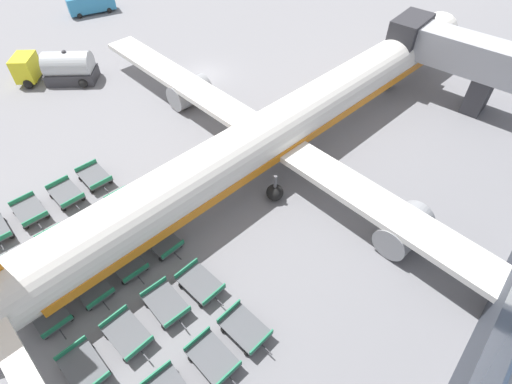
{
  "coord_description": "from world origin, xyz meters",
  "views": [
    {
      "loc": [
        27.14,
        -24.29,
        20.53
      ],
      "look_at": [
        15.56,
        -10.49,
        1.82
      ],
      "focal_mm": 28.0,
      "sensor_mm": 36.0,
      "label": 1
    }
  ],
  "objects_px": {
    "baggage_dolly_row_mid_b_col_e": "(213,358)",
    "baggage_dolly_row_far_col_c": "(161,241)",
    "service_van": "(91,3)",
    "baggage_dolly_row_far_col_e": "(245,329)",
    "baggage_dolly_row_far_col_a": "(94,177)",
    "baggage_dolly_row_near_col_d": "(84,368)",
    "baggage_dolly_row_mid_a_col_b": "(57,246)",
    "baggage_dolly_row_mid_b_col_b": "(95,225)",
    "baggage_dolly_row_mid_a_col_c": "(91,287)",
    "baggage_dolly_row_far_col_d": "(200,284)",
    "baggage_dolly_row_mid_a_col_a": "(30,211)",
    "baggage_dolly_row_far_col_b": "(125,206)",
    "fuel_tanker_secondary": "(61,69)",
    "baggage_dolly_row_mid_b_col_d": "(166,304)",
    "baggage_dolly_row_mid_b_col_a": "(66,194)",
    "baggage_dolly_row_mid_b_col_c": "(127,263)",
    "baggage_dolly_row_near_col_b": "(18,270)",
    "baggage_dolly_row_near_col_c": "(49,314)",
    "airplane": "(285,126)"
  },
  "relations": [
    {
      "from": "service_van",
      "to": "baggage_dolly_row_far_col_e",
      "type": "distance_m",
      "value": 46.32
    },
    {
      "from": "baggage_dolly_row_far_col_b",
      "to": "baggage_dolly_row_mid_b_col_d",
      "type": "bearing_deg",
      "value": -21.6
    },
    {
      "from": "baggage_dolly_row_mid_a_col_b",
      "to": "baggage_dolly_row_mid_b_col_b",
      "type": "xyz_separation_m",
      "value": [
        0.42,
        2.47,
        0.0
      ]
    },
    {
      "from": "fuel_tanker_secondary",
      "to": "baggage_dolly_row_mid_a_col_a",
      "type": "distance_m",
      "value": 17.74
    },
    {
      "from": "service_van",
      "to": "baggage_dolly_row_far_col_c",
      "type": "distance_m",
      "value": 38.95
    },
    {
      "from": "baggage_dolly_row_mid_a_col_b",
      "to": "baggage_dolly_row_mid_b_col_d",
      "type": "relative_size",
      "value": 1.0
    },
    {
      "from": "service_van",
      "to": "baggage_dolly_row_far_col_d",
      "type": "distance_m",
      "value": 42.8
    },
    {
      "from": "baggage_dolly_row_mid_b_col_d",
      "to": "baggage_dolly_row_far_col_e",
      "type": "relative_size",
      "value": 1.01
    },
    {
      "from": "baggage_dolly_row_mid_a_col_a",
      "to": "baggage_dolly_row_far_col_d",
      "type": "xyz_separation_m",
      "value": [
        12.68,
        3.45,
        0.0
      ]
    },
    {
      "from": "baggage_dolly_row_mid_b_col_d",
      "to": "baggage_dolly_row_near_col_b",
      "type": "bearing_deg",
      "value": -153.62
    },
    {
      "from": "baggage_dolly_row_far_col_b",
      "to": "baggage_dolly_row_far_col_c",
      "type": "xyz_separation_m",
      "value": [
        4.18,
        -0.37,
        0.0
      ]
    },
    {
      "from": "baggage_dolly_row_mid_b_col_a",
      "to": "baggage_dolly_row_mid_b_col_b",
      "type": "bearing_deg",
      "value": -5.13
    },
    {
      "from": "baggage_dolly_row_far_col_d",
      "to": "baggage_dolly_row_near_col_b",
      "type": "bearing_deg",
      "value": -144.9
    },
    {
      "from": "baggage_dolly_row_mid_a_col_b",
      "to": "baggage_dolly_row_mid_b_col_c",
      "type": "distance_m",
      "value": 4.76
    },
    {
      "from": "baggage_dolly_row_mid_a_col_c",
      "to": "baggage_dolly_row_far_col_d",
      "type": "bearing_deg",
      "value": 42.1
    },
    {
      "from": "baggage_dolly_row_mid_a_col_c",
      "to": "baggage_dolly_row_mid_b_col_c",
      "type": "height_order",
      "value": "same"
    },
    {
      "from": "baggage_dolly_row_mid_b_col_e",
      "to": "baggage_dolly_row_far_col_c",
      "type": "distance_m",
      "value": 8.17
    },
    {
      "from": "baggage_dolly_row_near_col_c",
      "to": "baggage_dolly_row_far_col_b",
      "type": "relative_size",
      "value": 0.99
    },
    {
      "from": "baggage_dolly_row_near_col_c",
      "to": "baggage_dolly_row_far_col_d",
      "type": "xyz_separation_m",
      "value": [
        4.95,
        6.56,
        0.0
      ]
    },
    {
      "from": "baggage_dolly_row_near_col_b",
      "to": "service_van",
      "type": "bearing_deg",
      "value": 139.58
    },
    {
      "from": "baggage_dolly_row_near_col_b",
      "to": "baggage_dolly_row_mid_b_col_e",
      "type": "height_order",
      "value": "same"
    },
    {
      "from": "baggage_dolly_row_mid_b_col_c",
      "to": "baggage_dolly_row_far_col_e",
      "type": "distance_m",
      "value": 8.24
    },
    {
      "from": "baggage_dolly_row_far_col_a",
      "to": "baggage_dolly_row_mid_b_col_a",
      "type": "bearing_deg",
      "value": -90.93
    },
    {
      "from": "baggage_dolly_row_mid_b_col_b",
      "to": "baggage_dolly_row_far_col_e",
      "type": "bearing_deg",
      "value": 4.64
    },
    {
      "from": "baggage_dolly_row_mid_a_col_b",
      "to": "baggage_dolly_row_far_col_c",
      "type": "distance_m",
      "value": 6.42
    },
    {
      "from": "baggage_dolly_row_mid_a_col_a",
      "to": "baggage_dolly_row_near_col_d",
      "type": "bearing_deg",
      "value": -16.87
    },
    {
      "from": "baggage_dolly_row_far_col_c",
      "to": "baggage_dolly_row_mid_a_col_b",
      "type": "bearing_deg",
      "value": -136.75
    },
    {
      "from": "baggage_dolly_row_near_col_d",
      "to": "baggage_dolly_row_far_col_d",
      "type": "distance_m",
      "value": 7.06
    },
    {
      "from": "baggage_dolly_row_far_col_a",
      "to": "baggage_dolly_row_near_col_d",
      "type": "bearing_deg",
      "value": -36.41
    },
    {
      "from": "baggage_dolly_row_far_col_b",
      "to": "baggage_dolly_row_near_col_b",
      "type": "bearing_deg",
      "value": -95.32
    },
    {
      "from": "service_van",
      "to": "baggage_dolly_row_mid_a_col_a",
      "type": "distance_m",
      "value": 34.07
    },
    {
      "from": "baggage_dolly_row_near_col_c",
      "to": "baggage_dolly_row_far_col_b",
      "type": "distance_m",
      "value": 8.18
    },
    {
      "from": "baggage_dolly_row_mid_b_col_c",
      "to": "baggage_dolly_row_mid_a_col_a",
      "type": "bearing_deg",
      "value": -168.93
    },
    {
      "from": "baggage_dolly_row_mid_b_col_c",
      "to": "baggage_dolly_row_mid_b_col_d",
      "type": "xyz_separation_m",
      "value": [
        3.86,
        -0.27,
        0.0
      ]
    },
    {
      "from": "baggage_dolly_row_mid_a_col_a",
      "to": "baggage_dolly_row_mid_b_col_c",
      "type": "xyz_separation_m",
      "value": [
        8.28,
        1.62,
        0.0
      ]
    },
    {
      "from": "baggage_dolly_row_mid_a_col_a",
      "to": "baggage_dolly_row_far_col_b",
      "type": "xyz_separation_m",
      "value": [
        4.46,
        4.39,
        0.0
      ]
    },
    {
      "from": "baggage_dolly_row_far_col_a",
      "to": "baggage_dolly_row_far_col_e",
      "type": "bearing_deg",
      "value": -5.94
    },
    {
      "from": "baggage_dolly_row_mid_a_col_b",
      "to": "baggage_dolly_row_mid_b_col_d",
      "type": "bearing_deg",
      "value": 11.91
    },
    {
      "from": "baggage_dolly_row_near_col_c",
      "to": "baggage_dolly_row_mid_a_col_c",
      "type": "xyz_separation_m",
      "value": [
        0.36,
        2.42,
        0.0
      ]
    },
    {
      "from": "baggage_dolly_row_mid_a_col_a",
      "to": "baggage_dolly_row_mid_b_col_b",
      "type": "distance_m",
      "value": 4.86
    },
    {
      "from": "service_van",
      "to": "baggage_dolly_row_far_col_e",
      "type": "relative_size",
      "value": 1.79
    },
    {
      "from": "baggage_dolly_row_mid_b_col_a",
      "to": "baggage_dolly_row_mid_b_col_d",
      "type": "distance_m",
      "value": 11.76
    },
    {
      "from": "baggage_dolly_row_mid_a_col_a",
      "to": "baggage_dolly_row_mid_b_col_d",
      "type": "relative_size",
      "value": 1.0
    },
    {
      "from": "baggage_dolly_row_mid_b_col_a",
      "to": "baggage_dolly_row_far_col_a",
      "type": "relative_size",
      "value": 1.0
    },
    {
      "from": "airplane",
      "to": "baggage_dolly_row_mid_b_col_e",
      "type": "height_order",
      "value": "airplane"
    },
    {
      "from": "baggage_dolly_row_near_col_d",
      "to": "baggage_dolly_row_mid_b_col_e",
      "type": "distance_m",
      "value": 6.31
    },
    {
      "from": "airplane",
      "to": "baggage_dolly_row_mid_b_col_e",
      "type": "xyz_separation_m",
      "value": [
        6.9,
        -14.94,
        -2.39
      ]
    },
    {
      "from": "baggage_dolly_row_mid_b_col_b",
      "to": "baggage_dolly_row_mid_b_col_d",
      "type": "bearing_deg",
      "value": -5.48
    },
    {
      "from": "service_van",
      "to": "baggage_dolly_row_mid_b_col_a",
      "type": "xyz_separation_m",
      "value": [
        26.15,
        -19.89,
        -0.71
      ]
    },
    {
      "from": "baggage_dolly_row_mid_a_col_c",
      "to": "baggage_dolly_row_far_col_a",
      "type": "height_order",
      "value": "same"
    }
  ]
}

